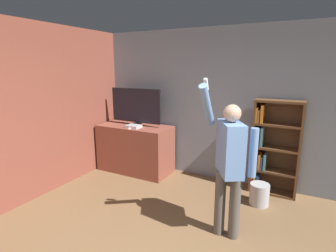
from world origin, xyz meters
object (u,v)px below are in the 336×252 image
(game_console, at_px, (134,126))
(waste_bin, at_px, (259,194))
(bookshelf, at_px, (271,149))
(person, at_px, (230,159))
(television, at_px, (136,106))

(game_console, relative_size, waste_bin, 0.80)
(bookshelf, xyz_separation_m, waste_bin, (-0.06, -0.50, -0.58))
(person, height_order, waste_bin, person)
(television, distance_m, waste_bin, 2.67)
(person, bearing_deg, waste_bin, 135.32)
(television, xyz_separation_m, waste_bin, (2.41, -0.31, -1.12))
(person, bearing_deg, television, -150.94)
(game_console, bearing_deg, person, -26.94)
(game_console, bearing_deg, bookshelf, 9.75)
(television, bearing_deg, bookshelf, 4.43)
(person, bearing_deg, bookshelf, 137.68)
(game_console, height_order, waste_bin, game_console)
(television, relative_size, bookshelf, 0.70)
(bookshelf, relative_size, waste_bin, 4.70)
(television, bearing_deg, person, -30.50)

